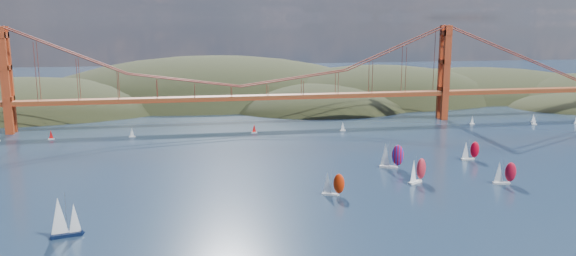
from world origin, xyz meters
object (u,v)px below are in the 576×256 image
at_px(sloop_navy, 63,217).
at_px(racer_3, 470,150).
at_px(racer_0, 333,184).
at_px(racer_2, 504,172).
at_px(racer_1, 417,170).
at_px(racer_rwb, 391,155).

height_order(sloop_navy, racer_3, sloop_navy).
relative_size(racer_0, racer_2, 0.95).
xyz_separation_m(racer_1, racer_rwb, (-2.02, 21.24, 0.44)).
relative_size(racer_1, racer_2, 1.08).
height_order(racer_1, racer_rwb, racer_rwb).
bearing_deg(racer_1, racer_0, 165.14).
height_order(sloop_navy, racer_rwb, sloop_navy).
bearing_deg(racer_rwb, racer_2, -20.25).
xyz_separation_m(racer_0, racer_1, (34.02, 9.03, 0.57)).
bearing_deg(racer_3, racer_2, -95.43).
xyz_separation_m(racer_0, racer_rwb, (32.00, 30.27, 1.01)).
xyz_separation_m(racer_2, racer_3, (5.09, 34.93, -0.16)).
height_order(sloop_navy, racer_1, sloop_navy).
height_order(sloop_navy, racer_2, sloop_navy).
bearing_deg(racer_0, racer_2, 25.68).
height_order(racer_0, racer_2, racer_2).
bearing_deg(racer_0, racer_rwb, 67.41).
height_order(racer_0, racer_rwb, racer_rwb).
relative_size(sloop_navy, racer_0, 1.45).
relative_size(racer_3, racer_rwb, 0.81).
xyz_separation_m(racer_0, racer_3, (69.51, 36.82, 0.05)).
bearing_deg(racer_0, racer_3, 51.91).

